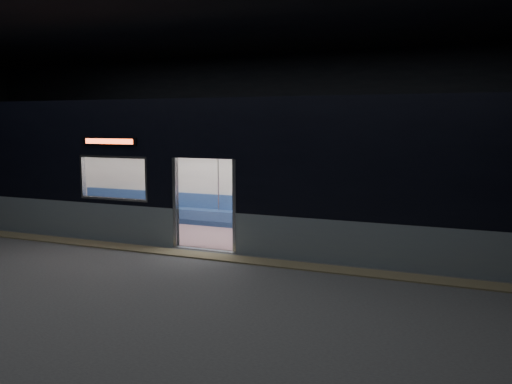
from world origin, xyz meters
The scene contains 7 objects.
station_floor centered at (0.00, 0.00, -0.01)m, with size 24.00×14.00×0.01m, color #47494C.
station_envelope centered at (0.00, 0.00, 3.66)m, with size 24.00×14.00×5.00m.
tactile_strip centered at (0.00, 0.55, 0.01)m, with size 22.80×0.50×0.03m, color #8C7F59.
metro_car centered at (0.00, 2.54, 1.85)m, with size 18.00×3.04×3.35m.
passenger centered at (0.26, 3.55, 0.79)m, with size 0.39×0.67×1.35m.
handbag centered at (0.25, 3.33, 0.67)m, with size 0.25×0.21×0.12m, color black.
transit_map centered at (0.68, 3.85, 1.51)m, with size 1.11×0.03×0.72m, color white.
Camera 1 is at (5.58, -9.39, 2.84)m, focal length 38.00 mm.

